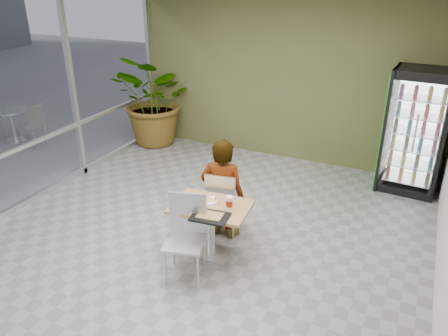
{
  "coord_description": "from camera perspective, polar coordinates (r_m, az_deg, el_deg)",
  "views": [
    {
      "loc": [
        2.5,
        -4.39,
        3.45
      ],
      "look_at": [
        0.21,
        0.48,
        1.0
      ],
      "focal_mm": 35.0,
      "sensor_mm": 36.0,
      "label": 1
    }
  ],
  "objects": [
    {
      "name": "soda_cup",
      "position": [
        5.41,
        0.68,
        -4.54
      ],
      "size": [
        0.09,
        0.09,
        0.16
      ],
      "color": "white",
      "rests_on": "dining_table"
    },
    {
      "name": "pizza_plate",
      "position": [
        5.6,
        -1.93,
        -4.15
      ],
      "size": [
        0.32,
        0.32,
        0.03
      ],
      "color": "white",
      "rests_on": "dining_table"
    },
    {
      "name": "cafeteria_tray",
      "position": [
        5.24,
        -1.84,
        -6.4
      ],
      "size": [
        0.47,
        0.37,
        0.03
      ],
      "primitive_type": "cube",
      "rotation": [
        0.0,
        0.0,
        0.11
      ],
      "color": "black",
      "rests_on": "dining_table"
    },
    {
      "name": "dining_table",
      "position": [
        5.61,
        -1.7,
        -6.8
      ],
      "size": [
        1.03,
        0.77,
        0.75
      ],
      "rotation": [
        0.0,
        0.0,
        0.09
      ],
      "color": "#A08144",
      "rests_on": "ground"
    },
    {
      "name": "storefront_frame",
      "position": [
        7.28,
        -25.46,
        7.38
      ],
      "size": [
        0.1,
        7.0,
        3.2
      ],
      "primitive_type": null,
      "color": "silver",
      "rests_on": "ground"
    },
    {
      "name": "beverage_fridge",
      "position": [
        7.81,
        23.73,
        4.33
      ],
      "size": [
        0.99,
        0.79,
        2.06
      ],
      "rotation": [
        0.0,
        0.0,
        -0.07
      ],
      "color": "black",
      "rests_on": "ground"
    },
    {
      "name": "potted_plant",
      "position": [
        9.34,
        -8.81,
        8.72
      ],
      "size": [
        2.13,
        1.99,
        1.92
      ],
      "primitive_type": "imported",
      "rotation": [
        0.0,
        0.0,
        -0.35
      ],
      "color": "#2C6F2D",
      "rests_on": "ground"
    },
    {
      "name": "chair_far",
      "position": [
        6.05,
        -0.25,
        -4.05
      ],
      "size": [
        0.49,
        0.49,
        0.96
      ],
      "rotation": [
        0.0,
        0.0,
        3.3
      ],
      "color": "silver",
      "rests_on": "ground"
    },
    {
      "name": "napkin_stack",
      "position": [
        5.46,
        -5.15,
        -5.13
      ],
      "size": [
        0.19,
        0.19,
        0.02
      ],
      "primitive_type": "cube",
      "rotation": [
        0.0,
        0.0,
        -0.21
      ],
      "color": "white",
      "rests_on": "dining_table"
    },
    {
      "name": "chair_near",
      "position": [
        5.3,
        -4.95,
        -7.97
      ],
      "size": [
        0.58,
        0.58,
        1.04
      ],
      "rotation": [
        0.0,
        0.0,
        0.29
      ],
      "color": "silver",
      "rests_on": "ground"
    },
    {
      "name": "seated_woman",
      "position": [
        6.09,
        -0.19,
        -3.81
      ],
      "size": [
        0.69,
        0.51,
        1.72
      ],
      "primitive_type": "imported",
      "rotation": [
        0.0,
        0.0,
        3.3
      ],
      "color": "black",
      "rests_on": "ground"
    },
    {
      "name": "ground",
      "position": [
        6.12,
        -3.71,
        -9.91
      ],
      "size": [
        7.0,
        7.0,
        0.0
      ],
      "primitive_type": "plane",
      "color": "gray",
      "rests_on": "ground"
    },
    {
      "name": "room_envelope",
      "position": [
        5.38,
        -4.16,
        4.31
      ],
      "size": [
        6.0,
        7.0,
        3.2
      ],
      "primitive_type": null,
      "color": "silver",
      "rests_on": "ground"
    }
  ]
}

